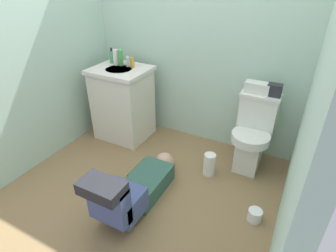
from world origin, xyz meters
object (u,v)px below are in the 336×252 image
(toiletry_bag, at_px, (275,90))
(bottle_white, at_px, (116,57))
(soap_dispenser, at_px, (112,57))
(toilet_paper_roll, at_px, (255,215))
(vanity_cabinet, at_px, (123,103))
(person_plumber, at_px, (134,188))
(toilet, at_px, (253,134))
(tissue_box, at_px, (257,88))
(bottle_amber, at_px, (132,63))
(paper_towel_roll, at_px, (209,164))
(bottle_clear, at_px, (128,62))
(faucet, at_px, (127,60))
(bottle_green, at_px, (121,58))

(toiletry_bag, xyz_separation_m, bottle_white, (-1.65, -0.10, 0.10))
(soap_dispenser, xyz_separation_m, toilet_paper_roll, (1.85, -0.72, -0.84))
(vanity_cabinet, height_order, person_plumber, vanity_cabinet)
(toilet, relative_size, tissue_box, 3.41)
(vanity_cabinet, distance_m, bottle_amber, 0.48)
(toilet, relative_size, bottle_white, 4.45)
(toiletry_bag, bearing_deg, bottle_white, -176.38)
(toilet, distance_m, tissue_box, 0.44)
(toilet, height_order, soap_dispenser, soap_dispenser)
(toilet_paper_roll, bearing_deg, tissue_box, 108.87)
(person_plumber, bearing_deg, bottle_white, 130.76)
(bottle_white, relative_size, paper_towel_roll, 0.74)
(soap_dispenser, distance_m, bottle_amber, 0.30)
(person_plumber, xyz_separation_m, bottle_clear, (-0.69, 0.98, 0.69))
(soap_dispenser, bearing_deg, bottle_white, -26.65)
(soap_dispenser, height_order, bottle_amber, soap_dispenser)
(vanity_cabinet, distance_m, bottle_white, 0.50)
(bottle_clear, bearing_deg, vanity_cabinet, -113.43)
(vanity_cabinet, height_order, toilet_paper_roll, vanity_cabinet)
(faucet, distance_m, paper_towel_roll, 1.42)
(vanity_cabinet, relative_size, faucet, 8.20)
(toilet, bearing_deg, bottle_green, -179.81)
(person_plumber, relative_size, bottle_amber, 9.57)
(soap_dispenser, height_order, bottle_white, bottle_white)
(toilet, bearing_deg, tissue_box, 116.43)
(soap_dispenser, bearing_deg, paper_towel_roll, -14.72)
(toilet, relative_size, bottle_amber, 6.74)
(bottle_white, height_order, bottle_clear, bottle_white)
(faucet, height_order, bottle_amber, bottle_amber)
(vanity_cabinet, height_order, bottle_amber, bottle_amber)
(toilet_paper_roll, bearing_deg, toiletry_bag, 98.44)
(vanity_cabinet, bearing_deg, toilet, 3.57)
(person_plumber, height_order, bottle_white, bottle_white)
(toilet_paper_roll, bearing_deg, bottle_amber, 156.53)
(toilet, relative_size, bottle_clear, 7.32)
(bottle_amber, bearing_deg, vanity_cabinet, -143.66)
(toiletry_bag, relative_size, soap_dispenser, 0.75)
(bottle_clear, bearing_deg, tissue_box, 3.64)
(toilet_paper_roll, bearing_deg, paper_towel_roll, 144.89)
(person_plumber, relative_size, paper_towel_roll, 4.67)
(person_plumber, bearing_deg, vanity_cabinet, 129.38)
(soap_dispenser, bearing_deg, faucet, 6.01)
(faucet, relative_size, bottle_amber, 0.90)
(toilet, relative_size, vanity_cabinet, 0.91)
(vanity_cabinet, bearing_deg, bottle_white, 143.27)
(bottle_clear, bearing_deg, toiletry_bag, 3.28)
(bottle_white, xyz_separation_m, toilet_paper_roll, (1.76, -0.67, -0.85))
(faucet, relative_size, tissue_box, 0.45)
(person_plumber, xyz_separation_m, bottle_white, (-0.83, 0.96, 0.73))
(vanity_cabinet, height_order, soap_dispenser, soap_dispenser)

